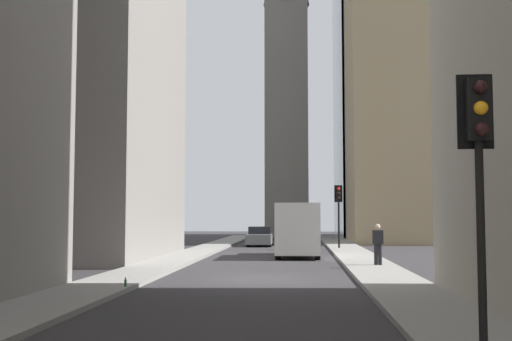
{
  "coord_description": "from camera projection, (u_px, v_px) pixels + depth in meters",
  "views": [
    {
      "loc": [
        -22.31,
        -1.53,
        2.19
      ],
      "look_at": [
        12.2,
        0.86,
        4.67
      ],
      "focal_mm": 44.59,
      "sensor_mm": 36.0,
      "label": 1
    }
  ],
  "objects": [
    {
      "name": "ground_plane",
      "position": [
        256.0,
        279.0,
        22.15
      ],
      "size": [
        135.0,
        135.0,
        0.0
      ],
      "primitive_type": "plane",
      "color": "#302D30"
    },
    {
      "name": "sidewalk_right",
      "position": [
        130.0,
        276.0,
        22.47
      ],
      "size": [
        90.0,
        2.2,
        0.14
      ],
      "primitive_type": "cube",
      "color": "gray",
      "rests_on": "ground_plane"
    },
    {
      "name": "sidewalk_left",
      "position": [
        387.0,
        278.0,
        21.85
      ],
      "size": [
        90.0,
        2.2,
        0.14
      ],
      "primitive_type": "cube",
      "color": "gray",
      "rests_on": "ground_plane"
    },
    {
      "name": "building_left_far",
      "position": [
        406.0,
        62.0,
        54.0
      ],
      "size": [
        12.53,
        10.5,
        30.42
      ],
      "color": "#9E8966",
      "rests_on": "ground_plane"
    },
    {
      "name": "church_spire",
      "position": [
        286.0,
        53.0,
        65.17
      ],
      "size": [
        4.73,
        4.73,
        36.15
      ],
      "color": "gray",
      "rests_on": "ground_plane"
    },
    {
      "name": "delivery_truck",
      "position": [
        298.0,
        229.0,
        34.19
      ],
      "size": [
        6.46,
        2.25,
        2.84
      ],
      "color": "silver",
      "rests_on": "ground_plane"
    },
    {
      "name": "hatchback_grey",
      "position": [
        260.0,
        237.0,
        46.32
      ],
      "size": [
        4.3,
        1.78,
        1.42
      ],
      "color": "slate",
      "rests_on": "ground_plane"
    },
    {
      "name": "traffic_light_foreground",
      "position": [
        479.0,
        147.0,
        9.08
      ],
      "size": [
        0.43,
        0.52,
        4.13
      ],
      "color": "black",
      "rests_on": "sidewalk_left"
    },
    {
      "name": "traffic_light_midblock",
      "position": [
        339.0,
        202.0,
        41.07
      ],
      "size": [
        0.43,
        0.52,
        4.05
      ],
      "color": "black",
      "rests_on": "sidewalk_left"
    },
    {
      "name": "pedestrian",
      "position": [
        378.0,
        243.0,
        26.71
      ],
      "size": [
        0.26,
        0.44,
        1.71
      ],
      "color": "black",
      "rests_on": "sidewalk_left"
    },
    {
      "name": "discarded_bottle",
      "position": [
        125.0,
        283.0,
        18.48
      ],
      "size": [
        0.07,
        0.07,
        0.27
      ],
      "color": "#236033",
      "rests_on": "sidewalk_right"
    }
  ]
}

